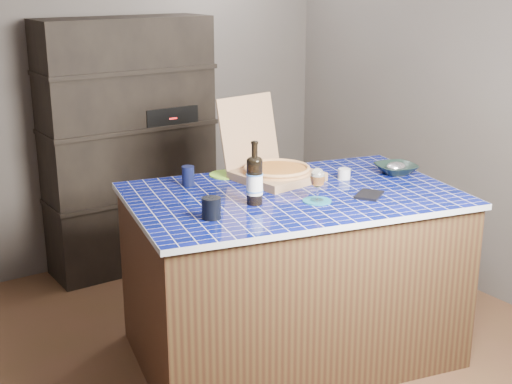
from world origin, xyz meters
TOP-DOWN VIEW (x-y plane):
  - room at (0.00, 0.00)m, footprint 3.50×3.50m
  - shelving_unit at (0.00, 1.53)m, footprint 1.20×0.41m
  - kitchen_island at (0.19, -0.15)m, footprint 1.94×1.46m
  - pizza_box at (0.26, 0.13)m, footprint 0.47×0.55m
  - mead_bottle at (-0.09, -0.20)m, footprint 0.09×0.09m
  - teal_trivet at (0.20, -0.35)m, footprint 0.15×0.15m
  - wine_glass at (0.20, -0.35)m, footprint 0.08×0.08m
  - tumbler at (-0.39, -0.27)m, footprint 0.09×0.09m
  - dvd_case at (0.49, -0.43)m, footprint 0.21×0.19m
  - bowl at (0.92, -0.19)m, footprint 0.28×0.28m
  - foil_contents at (0.92, -0.19)m, footprint 0.12×0.10m
  - white_jar at (0.60, -0.10)m, footprint 0.07×0.07m
  - navy_cup at (-0.21, 0.28)m, footprint 0.07×0.07m
  - green_trivet at (0.08, 0.34)m, footprint 0.20×0.20m

SIDE VIEW (x-z plane):
  - kitchen_island at x=0.19m, z-range 0.00..0.95m
  - shelving_unit at x=0.00m, z-range 0.00..1.80m
  - teal_trivet at x=0.20m, z-range 0.95..0.96m
  - green_trivet at x=0.08m, z-range 0.95..0.96m
  - dvd_case at x=0.49m, z-range 0.95..0.97m
  - bowl at x=0.92m, z-range 0.95..1.01m
  - white_jar at x=0.60m, z-range 0.95..1.01m
  - foil_contents at x=0.92m, z-range 0.96..1.02m
  - tumbler at x=-0.39m, z-range 0.95..1.06m
  - navy_cup at x=-0.21m, z-range 0.95..1.06m
  - pizza_box at x=0.26m, z-range 0.79..1.24m
  - wine_glass at x=0.20m, z-range 0.99..1.16m
  - mead_bottle at x=-0.09m, z-range 0.92..1.25m
  - room at x=0.00m, z-range -0.50..3.00m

